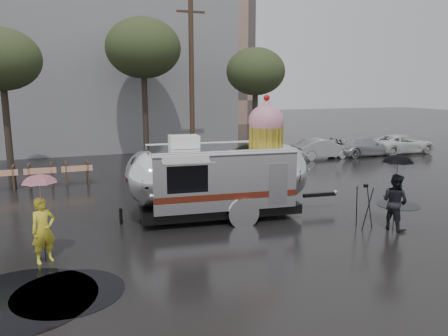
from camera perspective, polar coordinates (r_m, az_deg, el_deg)
name	(u,v)px	position (r m, az deg, el deg)	size (l,w,h in m)	color
ground	(251,249)	(11.97, 3.58, -10.51)	(120.00, 120.00, 0.00)	black
puddles	(115,277)	(10.62, -14.07, -13.67)	(14.80, 5.36, 0.01)	black
grey_building	(65,54)	(34.24, -20.08, 13.77)	(22.00, 12.00, 13.00)	slate
utility_pole	(192,80)	(25.19, -4.25, 11.39)	(1.60, 0.28, 9.00)	#473323
tree_left	(1,60)	(23.32, -27.11, 12.44)	(3.64, 3.64, 6.95)	#382D26
tree_mid	(143,49)	(25.66, -10.51, 15.08)	(4.20, 4.20, 8.03)	#382D26
tree_right	(256,72)	(25.48, 4.15, 12.37)	(3.36, 3.36, 6.42)	#382D26
barricade_row	(41,175)	(20.51, -22.82, -0.80)	(4.30, 0.80, 1.00)	#473323
parked_cars	(347,145)	(27.79, 15.82, 2.89)	(13.20, 1.90, 1.50)	silver
airstream_trailer	(221,174)	(14.40, -0.37, -0.83)	(7.61, 3.12, 4.11)	silver
person_left	(43,230)	(11.74, -22.53, -7.52)	(0.59, 0.39, 1.65)	yellow
umbrella_pink	(40,188)	(11.46, -22.91, -2.37)	(1.04, 1.04, 2.26)	pink
person_right	(395,202)	(14.24, 21.42, -4.13)	(0.83, 0.46, 1.72)	black
umbrella_black	(397,167)	(14.02, 21.72, 0.15)	(1.15, 1.15, 2.34)	black
tripod	(365,203)	(14.09, 17.91, -4.32)	(0.55, 0.56, 1.39)	black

